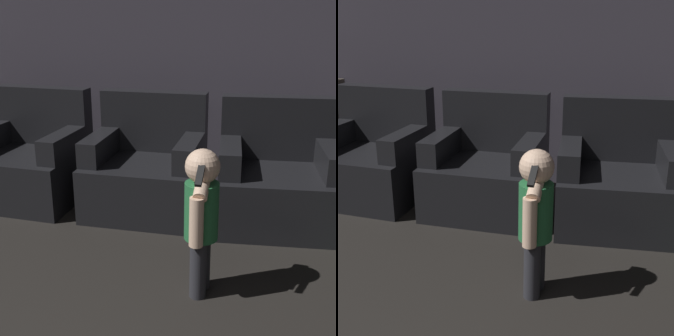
{
  "view_description": "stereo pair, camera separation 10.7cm",
  "coord_description": "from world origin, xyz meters",
  "views": [
    {
      "loc": [
        0.89,
        0.23,
        1.6
      ],
      "look_at": [
        0.21,
        3.15,
        0.57
      ],
      "focal_mm": 50.0,
      "sensor_mm": 36.0,
      "label": 1
    },
    {
      "loc": [
        0.99,
        0.26,
        1.6
      ],
      "look_at": [
        0.21,
        3.15,
        0.57
      ],
      "focal_mm": 50.0,
      "sensor_mm": 36.0,
      "label": 2
    }
  ],
  "objects": [
    {
      "name": "armchair_left",
      "position": [
        -1.16,
        3.74,
        0.33
      ],
      "size": [
        0.94,
        0.84,
        0.94
      ],
      "rotation": [
        0.0,
        0.0,
        -0.04
      ],
      "color": "black",
      "rests_on": "ground_plane"
    },
    {
      "name": "wall_back",
      "position": [
        0.0,
        4.5,
        1.3
      ],
      "size": [
        8.4,
        0.05,
        2.6
      ],
      "color": "#3D3842",
      "rests_on": "ground_plane"
    },
    {
      "name": "person_toddler",
      "position": [
        0.53,
        2.61,
        0.52
      ],
      "size": [
        0.19,
        0.34,
        0.88
      ],
      "rotation": [
        0.0,
        0.0,
        -1.64
      ],
      "color": "#28282D",
      "rests_on": "ground_plane"
    },
    {
      "name": "armchair_right",
      "position": [
        0.94,
        3.74,
        0.33
      ],
      "size": [
        0.97,
        0.88,
        0.94
      ],
      "rotation": [
        0.0,
        0.0,
        0.09
      ],
      "color": "black",
      "rests_on": "ground_plane"
    },
    {
      "name": "armchair_middle",
      "position": [
        -0.11,
        3.74,
        0.33
      ],
      "size": [
        0.91,
        0.8,
        0.94
      ],
      "rotation": [
        0.0,
        0.0,
        0.01
      ],
      "color": "black",
      "rests_on": "ground_plane"
    }
  ]
}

